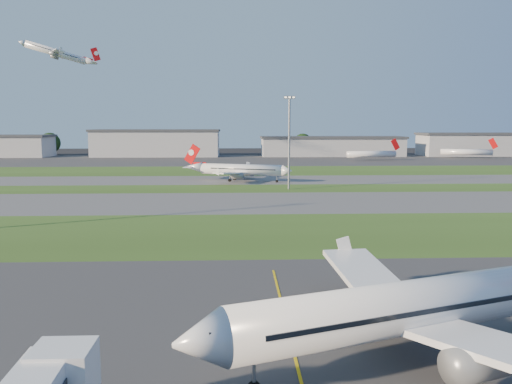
{
  "coord_description": "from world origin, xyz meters",
  "views": [
    {
      "loc": [
        0.56,
        -30.02,
        18.12
      ],
      "look_at": [
        3.66,
        51.54,
        7.0
      ],
      "focal_mm": 35.0,
      "sensor_mm": 36.0,
      "label": 1
    }
  ],
  "objects_px": {
    "mini_jet_far": "(467,152)",
    "light_mast_centre": "(289,136)",
    "airliner_taxiing": "(241,170)",
    "airliner_parked": "(426,306)",
    "mini_jet_near": "(372,154)"
  },
  "relations": [
    {
      "from": "airliner_parked",
      "to": "mini_jet_far",
      "type": "relative_size",
      "value": 1.37
    },
    {
      "from": "mini_jet_near",
      "to": "light_mast_centre",
      "type": "xyz_separation_m",
      "value": [
        -53.15,
        -109.85,
        11.53
      ]
    },
    {
      "from": "airliner_taxiing",
      "to": "mini_jet_far",
      "type": "bearing_deg",
      "value": -119.49
    },
    {
      "from": "mini_jet_near",
      "to": "mini_jet_far",
      "type": "relative_size",
      "value": 1.03
    },
    {
      "from": "mini_jet_far",
      "to": "light_mast_centre",
      "type": "xyz_separation_m",
      "value": [
        -109.03,
        -125.8,
        11.53
      ]
    },
    {
      "from": "mini_jet_far",
      "to": "light_mast_centre",
      "type": "bearing_deg",
      "value": -112.42
    },
    {
      "from": "airliner_parked",
      "to": "mini_jet_near",
      "type": "height_order",
      "value": "airliner_parked"
    },
    {
      "from": "airliner_parked",
      "to": "mini_jet_far",
      "type": "height_order",
      "value": "airliner_parked"
    },
    {
      "from": "airliner_parked",
      "to": "mini_jet_near",
      "type": "bearing_deg",
      "value": 56.73
    },
    {
      "from": "airliner_parked",
      "to": "airliner_taxiing",
      "type": "distance_m",
      "value": 123.15
    },
    {
      "from": "light_mast_centre",
      "to": "airliner_parked",
      "type": "bearing_deg",
      "value": -90.03
    },
    {
      "from": "airliner_parked",
      "to": "mini_jet_near",
      "type": "xyz_separation_m",
      "value": [
        53.2,
        211.79,
        -1.03
      ]
    },
    {
      "from": "airliner_parked",
      "to": "light_mast_centre",
      "type": "distance_m",
      "value": 102.48
    },
    {
      "from": "airliner_taxiing",
      "to": "light_mast_centre",
      "type": "height_order",
      "value": "light_mast_centre"
    },
    {
      "from": "light_mast_centre",
      "to": "airliner_taxiing",
      "type": "bearing_deg",
      "value": 123.07
    }
  ]
}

